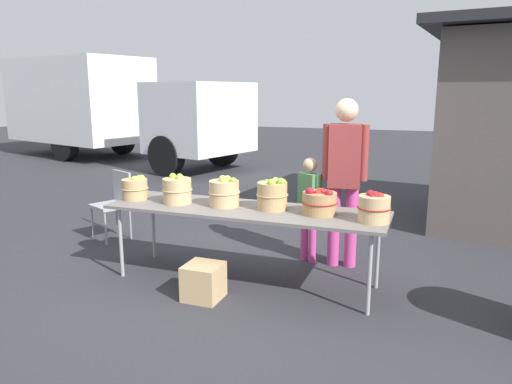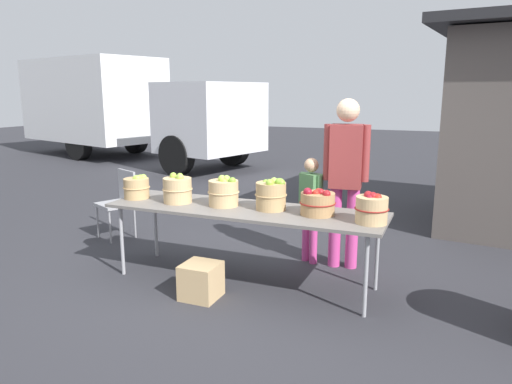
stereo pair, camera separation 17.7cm
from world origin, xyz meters
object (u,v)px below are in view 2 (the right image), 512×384
apple_basket_red_1 (372,208)px  folding_chair (120,198)px  box_truck (116,105)px  apple_basket_green_1 (178,189)px  apple_basket_green_3 (271,195)px  child_customer (311,202)px  market_table (244,212)px  apple_basket_red_0 (318,203)px  produce_crate (201,281)px  apple_basket_green_0 (137,187)px  apple_basket_green_2 (224,192)px  vendor_adult (346,170)px

apple_basket_red_1 → folding_chair: (-3.29, 0.82, -0.37)m
box_truck → apple_basket_green_1: bearing=-32.1°
apple_basket_green_3 → child_customer: child_customer is taller
market_table → apple_basket_red_0: (0.72, 0.03, 0.15)m
child_customer → box_truck: (-7.38, 6.07, 0.81)m
market_table → folding_chair: folding_chair is taller
apple_basket_red_0 → produce_crate: size_ratio=1.02×
produce_crate → child_customer: bearing=63.4°
apple_basket_green_3 → folding_chair: 2.47m
apple_basket_green_0 → box_truck: bearing=129.7°
apple_basket_red_0 → child_customer: size_ratio=0.28×
apple_basket_green_2 → child_customer: child_customer is taller
box_truck → apple_basket_red_1: bearing=-24.5°
apple_basket_green_1 → apple_basket_red_1: bearing=-0.9°
child_customer → folding_chair: 2.52m
apple_basket_green_1 → apple_basket_red_1: apple_basket_green_1 is taller
market_table → apple_basket_green_3: size_ratio=8.65×
apple_basket_green_3 → apple_basket_red_0: 0.46m
apple_basket_green_1 → apple_basket_red_1: (1.93, -0.03, -0.00)m
apple_basket_red_1 → apple_basket_green_2: bearing=176.8°
apple_basket_green_0 → vendor_adult: vendor_adult is taller
child_customer → box_truck: 9.59m
apple_basket_green_1 → apple_basket_green_2: 0.50m
box_truck → folding_chair: size_ratio=9.30×
apple_basket_green_2 → apple_basket_red_1: 1.44m
vendor_adult → produce_crate: size_ratio=5.49×
apple_basket_green_3 → child_customer: size_ratio=0.27×
apple_basket_red_0 → apple_basket_red_1: 0.51m
apple_basket_red_0 → box_truck: bearing=138.2°
apple_basket_green_2 → apple_basket_red_0: bearing=0.8°
apple_basket_green_1 → folding_chair: 1.62m
apple_basket_green_3 → produce_crate: 1.03m
apple_basket_green_0 → vendor_adult: bearing=22.0°
market_table → child_customer: child_customer is taller
apple_basket_green_0 → box_truck: 8.98m
vendor_adult → apple_basket_red_0: bearing=77.3°
apple_basket_green_0 → apple_basket_green_2: size_ratio=0.90×
folding_chair → box_truck: bearing=152.8°
apple_basket_red_0 → vendor_adult: 0.79m
apple_basket_red_1 → apple_basket_red_0: bearing=169.6°
apple_basket_red_0 → child_customer: (-0.28, 0.77, -0.18)m
apple_basket_green_1 → apple_basket_green_3: (0.98, 0.08, 0.01)m
folding_chair → child_customer: bearing=25.0°
apple_basket_green_0 → apple_basket_red_1: (2.43, -0.04, 0.01)m
child_customer → market_table: bearing=89.9°
apple_basket_green_1 → folding_chair: bearing=149.8°
market_table → apple_basket_red_1: size_ratio=9.32×
child_customer → box_truck: box_truck is taller
apple_basket_red_1 → folding_chair: size_ratio=0.34×
market_table → vendor_adult: (0.80, 0.79, 0.33)m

